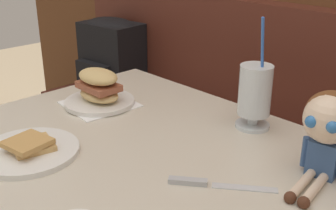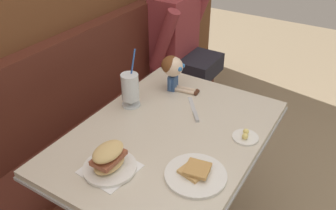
# 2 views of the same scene
# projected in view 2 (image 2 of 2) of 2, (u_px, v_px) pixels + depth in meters

# --- Properties ---
(wood_panel_wall) EXTENTS (4.40, 0.08, 2.40)m
(wood_panel_wall) POSITION_uv_depth(u_px,v_px,m) (22.00, 5.00, 1.77)
(wood_panel_wall) COLOR brown
(wood_panel_wall) RESTS_ON ground
(booth_bench) EXTENTS (2.60, 0.48, 1.00)m
(booth_bench) POSITION_uv_depth(u_px,v_px,m) (81.00, 154.00, 2.14)
(booth_bench) COLOR #512319
(booth_bench) RESTS_ON ground
(diner_table) EXTENTS (1.11, 0.81, 0.74)m
(diner_table) POSITION_uv_depth(u_px,v_px,m) (169.00, 164.00, 1.74)
(diner_table) COLOR beige
(diner_table) RESTS_ON ground
(toast_plate) EXTENTS (0.25, 0.25, 0.04)m
(toast_plate) POSITION_uv_depth(u_px,v_px,m) (196.00, 174.00, 1.39)
(toast_plate) COLOR white
(toast_plate) RESTS_ON diner_table
(milkshake_glass) EXTENTS (0.10, 0.10, 0.31)m
(milkshake_glass) POSITION_uv_depth(u_px,v_px,m) (130.00, 89.00, 1.78)
(milkshake_glass) COLOR silver
(milkshake_glass) RESTS_ON diner_table
(sandwich_plate) EXTENTS (0.22, 0.22, 0.12)m
(sandwich_plate) POSITION_uv_depth(u_px,v_px,m) (109.00, 161.00, 1.40)
(sandwich_plate) COLOR white
(sandwich_plate) RESTS_ON diner_table
(butter_saucer) EXTENTS (0.12, 0.12, 0.04)m
(butter_saucer) POSITION_uv_depth(u_px,v_px,m) (245.00, 137.00, 1.59)
(butter_saucer) COLOR white
(butter_saucer) RESTS_ON diner_table
(butter_knife) EXTENTS (0.20, 0.16, 0.01)m
(butter_knife) POSITION_uv_depth(u_px,v_px,m) (195.00, 113.00, 1.76)
(butter_knife) COLOR silver
(butter_knife) RESTS_ON diner_table
(seated_doll) EXTENTS (0.13, 0.23, 0.20)m
(seated_doll) POSITION_uv_depth(u_px,v_px,m) (173.00, 68.00, 1.91)
(seated_doll) COLOR #385689
(seated_doll) RESTS_ON diner_table
(diner_patron) EXTENTS (0.55, 0.48, 0.81)m
(diner_patron) POSITION_uv_depth(u_px,v_px,m) (179.00, 34.00, 2.67)
(diner_patron) COLOR maroon
(diner_patron) RESTS_ON booth_bench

